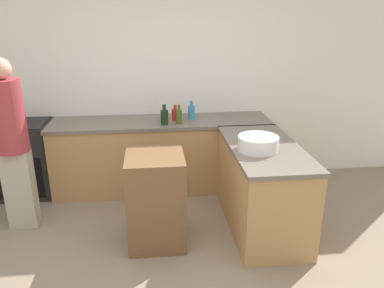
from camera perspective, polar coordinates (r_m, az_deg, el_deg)
The scene contains 13 objects.
ground_plane at distance 3.34m, azimuth -3.28°, elevation -20.17°, with size 14.00×14.00×0.00m, color gray.
wall_back at distance 4.81m, azimuth -5.01°, elevation 10.03°, with size 8.00×0.06×2.70m.
counter_back at distance 4.71m, azimuth -4.58°, elevation -1.58°, with size 2.66×0.67×0.89m.
counter_peninsula at distance 3.92m, azimuth 10.57°, elevation -6.34°, with size 0.69×1.44×0.89m.
range_oven at distance 4.99m, azimuth -24.42°, elevation -2.07°, with size 0.71×0.60×0.90m.
island_table at distance 3.61m, azimuth -5.50°, elevation -8.42°, with size 0.54×0.56×0.90m.
mixing_bowl at distance 3.60m, azimuth 10.05°, elevation 0.10°, with size 0.38×0.38×0.14m.
vinegar_bottle_clear at distance 4.56m, azimuth -4.38°, elevation 4.58°, with size 0.06×0.06×0.19m.
olive_oil_bottle at distance 4.42m, azimuth -1.99°, elevation 4.28°, with size 0.07×0.07×0.22m.
hot_sauce_bottle at distance 4.57m, azimuth -2.58°, elevation 4.59°, with size 0.08×0.08×0.18m.
wine_bottle_dark at distance 4.38m, azimuth -4.23°, elevation 4.18°, with size 0.09×0.09×0.24m.
dish_soap_bottle at distance 4.62m, azimuth -0.10°, elevation 4.97°, with size 0.08×0.08×0.22m.
person_by_range at distance 4.05m, azimuth -25.75°, elevation 0.61°, with size 0.31×0.31×1.74m.
Camera 1 is at (-0.10, -2.58, 2.13)m, focal length 35.00 mm.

